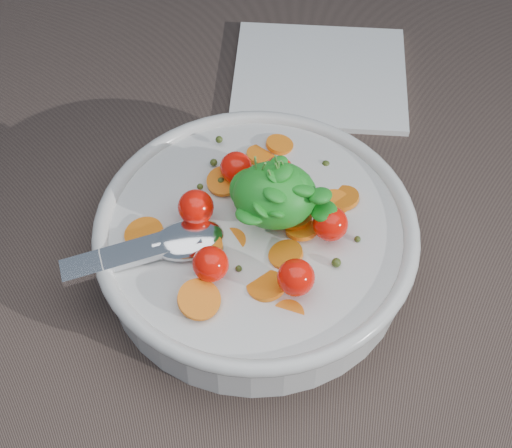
{
  "coord_description": "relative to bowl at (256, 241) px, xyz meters",
  "views": [
    {
      "loc": [
        0.01,
        -0.39,
        0.53
      ],
      "look_at": [
        -0.01,
        -0.02,
        0.05
      ],
      "focal_mm": 55.0,
      "sensor_mm": 36.0,
      "label": 1
    }
  ],
  "objects": [
    {
      "name": "bowl",
      "position": [
        0.0,
        0.0,
        0.0
      ],
      "size": [
        0.27,
        0.25,
        0.11
      ],
      "color": "silver",
      "rests_on": "ground"
    },
    {
      "name": "napkin",
      "position": [
        0.06,
        0.22,
        -0.03
      ],
      "size": [
        0.18,
        0.16,
        0.01
      ],
      "primitive_type": "cube",
      "rotation": [
        0.0,
        0.0,
        -0.04
      ],
      "color": "white",
      "rests_on": "ground"
    },
    {
      "name": "ground",
      "position": [
        0.01,
        0.02,
        -0.03
      ],
      "size": [
        6.0,
        6.0,
        0.0
      ],
      "primitive_type": "plane",
      "color": "brown",
      "rests_on": "ground"
    }
  ]
}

